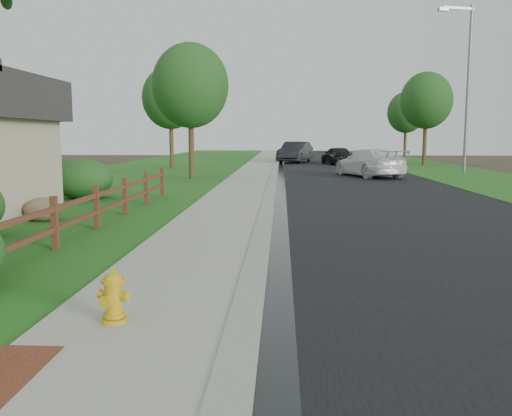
{
  "coord_description": "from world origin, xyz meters",
  "views": [
    {
      "loc": [
        0.82,
        -5.04,
        2.26
      ],
      "look_at": [
        0.38,
        4.32,
        1.01
      ],
      "focal_mm": 38.0,
      "sensor_mm": 36.0,
      "label": 1
    }
  ],
  "objects_px": {
    "white_suv": "(370,163)",
    "dark_car_mid": "(337,155)",
    "ranch_fence": "(77,212)",
    "fire_hydrant": "(113,298)",
    "streetlight": "(466,80)"
  },
  "relations": [
    {
      "from": "white_suv",
      "to": "dark_car_mid",
      "type": "height_order",
      "value": "white_suv"
    },
    {
      "from": "white_suv",
      "to": "ranch_fence",
      "type": "bearing_deg",
      "value": 45.68
    },
    {
      "from": "fire_hydrant",
      "to": "dark_car_mid",
      "type": "distance_m",
      "value": 38.13
    },
    {
      "from": "ranch_fence",
      "to": "fire_hydrant",
      "type": "height_order",
      "value": "ranch_fence"
    },
    {
      "from": "white_suv",
      "to": "fire_hydrant",
      "type": "bearing_deg",
      "value": 56.21
    },
    {
      "from": "dark_car_mid",
      "to": "streetlight",
      "type": "relative_size",
      "value": 0.43
    },
    {
      "from": "fire_hydrant",
      "to": "streetlight",
      "type": "bearing_deg",
      "value": 64.94
    },
    {
      "from": "ranch_fence",
      "to": "dark_car_mid",
      "type": "bearing_deg",
      "value": 74.63
    },
    {
      "from": "white_suv",
      "to": "streetlight",
      "type": "relative_size",
      "value": 0.54
    },
    {
      "from": "fire_hydrant",
      "to": "streetlight",
      "type": "height_order",
      "value": "streetlight"
    },
    {
      "from": "ranch_fence",
      "to": "streetlight",
      "type": "relative_size",
      "value": 1.71
    },
    {
      "from": "dark_car_mid",
      "to": "streetlight",
      "type": "distance_m",
      "value": 12.86
    },
    {
      "from": "dark_car_mid",
      "to": "streetlight",
      "type": "bearing_deg",
      "value": 113.2
    },
    {
      "from": "fire_hydrant",
      "to": "streetlight",
      "type": "distance_m",
      "value": 30.99
    },
    {
      "from": "fire_hydrant",
      "to": "streetlight",
      "type": "relative_size",
      "value": 0.06
    }
  ]
}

